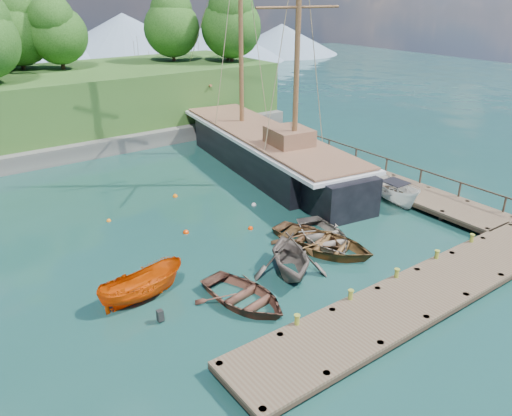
{
  "coord_description": "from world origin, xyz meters",
  "views": [
    {
      "loc": [
        -14.85,
        -17.33,
        12.84
      ],
      "look_at": [
        -0.47,
        2.56,
        2.0
      ],
      "focal_mm": 35.0,
      "sensor_mm": 36.0,
      "label": 1
    }
  ],
  "objects_px": {
    "rowboat_2": "(326,251)",
    "rowboat_4": "(308,243)",
    "rowboat_3": "(324,242)",
    "cabin_boat_white": "(393,202)",
    "rowboat_1": "(289,273)",
    "motorboat_orange": "(143,299)",
    "rowboat_0": "(244,303)",
    "schooner": "(266,153)"
  },
  "relations": [
    {
      "from": "rowboat_4",
      "to": "cabin_boat_white",
      "type": "bearing_deg",
      "value": -6.78
    },
    {
      "from": "rowboat_2",
      "to": "motorboat_orange",
      "type": "bearing_deg",
      "value": 148.79
    },
    {
      "from": "rowboat_3",
      "to": "motorboat_orange",
      "type": "height_order",
      "value": "motorboat_orange"
    },
    {
      "from": "rowboat_0",
      "to": "rowboat_4",
      "type": "height_order",
      "value": "rowboat_0"
    },
    {
      "from": "cabin_boat_white",
      "to": "schooner",
      "type": "bearing_deg",
      "value": 117.43
    },
    {
      "from": "motorboat_orange",
      "to": "schooner",
      "type": "relative_size",
      "value": 0.14
    },
    {
      "from": "motorboat_orange",
      "to": "rowboat_2",
      "type": "bearing_deg",
      "value": -103.17
    },
    {
      "from": "cabin_boat_white",
      "to": "rowboat_2",
      "type": "bearing_deg",
      "value": -150.51
    },
    {
      "from": "rowboat_0",
      "to": "motorboat_orange",
      "type": "distance_m",
      "value": 4.57
    },
    {
      "from": "rowboat_2",
      "to": "motorboat_orange",
      "type": "distance_m",
      "value": 9.9
    },
    {
      "from": "rowboat_1",
      "to": "rowboat_4",
      "type": "xyz_separation_m",
      "value": [
        2.88,
        1.88,
        0.0
      ]
    },
    {
      "from": "rowboat_2",
      "to": "rowboat_4",
      "type": "distance_m",
      "value": 1.34
    },
    {
      "from": "schooner",
      "to": "rowboat_1",
      "type": "bearing_deg",
      "value": -114.07
    },
    {
      "from": "rowboat_4",
      "to": "motorboat_orange",
      "type": "distance_m",
      "value": 9.68
    },
    {
      "from": "rowboat_2",
      "to": "rowboat_4",
      "type": "relative_size",
      "value": 1.2
    },
    {
      "from": "motorboat_orange",
      "to": "schooner",
      "type": "bearing_deg",
      "value": -57.91
    },
    {
      "from": "rowboat_1",
      "to": "cabin_boat_white",
      "type": "relative_size",
      "value": 0.94
    },
    {
      "from": "rowboat_3",
      "to": "cabin_boat_white",
      "type": "height_order",
      "value": "cabin_boat_white"
    },
    {
      "from": "rowboat_1",
      "to": "rowboat_4",
      "type": "height_order",
      "value": "rowboat_1"
    },
    {
      "from": "rowboat_0",
      "to": "schooner",
      "type": "height_order",
      "value": "schooner"
    },
    {
      "from": "rowboat_0",
      "to": "cabin_boat_white",
      "type": "height_order",
      "value": "cabin_boat_white"
    },
    {
      "from": "rowboat_1",
      "to": "rowboat_2",
      "type": "bearing_deg",
      "value": 37.56
    },
    {
      "from": "cabin_boat_white",
      "to": "schooner",
      "type": "xyz_separation_m",
      "value": [
        -2.59,
        10.46,
        1.19
      ]
    },
    {
      "from": "rowboat_0",
      "to": "rowboat_2",
      "type": "xyz_separation_m",
      "value": [
        6.25,
        1.35,
        0.0
      ]
    },
    {
      "from": "cabin_boat_white",
      "to": "schooner",
      "type": "relative_size",
      "value": 0.16
    },
    {
      "from": "rowboat_0",
      "to": "rowboat_3",
      "type": "height_order",
      "value": "rowboat_3"
    },
    {
      "from": "rowboat_1",
      "to": "rowboat_3",
      "type": "height_order",
      "value": "rowboat_1"
    },
    {
      "from": "rowboat_2",
      "to": "rowboat_1",
      "type": "bearing_deg",
      "value": 168.23
    },
    {
      "from": "rowboat_1",
      "to": "rowboat_4",
      "type": "relative_size",
      "value": 0.98
    },
    {
      "from": "rowboat_4",
      "to": "motorboat_orange",
      "type": "bearing_deg",
      "value": 165.05
    },
    {
      "from": "rowboat_1",
      "to": "rowboat_3",
      "type": "distance_m",
      "value": 3.86
    },
    {
      "from": "rowboat_1",
      "to": "rowboat_2",
      "type": "relative_size",
      "value": 0.82
    },
    {
      "from": "rowboat_0",
      "to": "rowboat_2",
      "type": "distance_m",
      "value": 6.39
    },
    {
      "from": "rowboat_2",
      "to": "rowboat_4",
      "type": "bearing_deg",
      "value": 72.14
    },
    {
      "from": "rowboat_4",
      "to": "cabin_boat_white",
      "type": "height_order",
      "value": "cabin_boat_white"
    },
    {
      "from": "rowboat_0",
      "to": "rowboat_3",
      "type": "distance_m",
      "value": 7.2
    },
    {
      "from": "rowboat_0",
      "to": "rowboat_1",
      "type": "distance_m",
      "value": 3.36
    },
    {
      "from": "rowboat_1",
      "to": "rowboat_0",
      "type": "bearing_deg",
      "value": -139.08
    },
    {
      "from": "rowboat_4",
      "to": "schooner",
      "type": "xyz_separation_m",
      "value": [
        5.65,
        11.45,
        1.19
      ]
    },
    {
      "from": "rowboat_4",
      "to": "rowboat_2",
      "type": "bearing_deg",
      "value": -99.33
    },
    {
      "from": "rowboat_2",
      "to": "motorboat_orange",
      "type": "height_order",
      "value": "motorboat_orange"
    },
    {
      "from": "rowboat_3",
      "to": "rowboat_0",
      "type": "bearing_deg",
      "value": -144.96
    }
  ]
}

